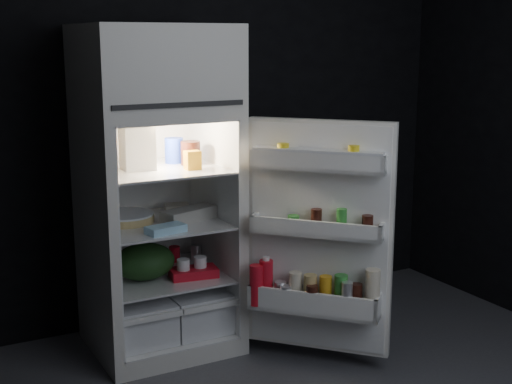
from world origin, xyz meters
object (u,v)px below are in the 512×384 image
refrigerator (155,179)px  milk_jug (137,147)px  fridge_door (318,243)px  egg_carton (189,215)px  yogurt_tray (194,273)px

refrigerator → milk_jug: 0.22m
milk_jug → fridge_door: bearing=-36.4°
refrigerator → milk_jug: size_ratio=7.42×
egg_carton → yogurt_tray: egg_carton is taller
fridge_door → milk_jug: (-0.74, 0.63, 0.47)m
fridge_door → egg_carton: 0.74m
refrigerator → egg_carton: size_ratio=5.56×
yogurt_tray → fridge_door: bearing=-35.8°
yogurt_tray → refrigerator: bearing=138.3°
refrigerator → yogurt_tray: 0.55m
fridge_door → milk_jug: fridge_door is taller
refrigerator → egg_carton: (0.15, -0.10, -0.19)m
milk_jug → egg_carton: (0.26, -0.07, -0.38)m
milk_jug → egg_carton: size_ratio=0.75×
refrigerator → milk_jug: bearing=-164.8°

